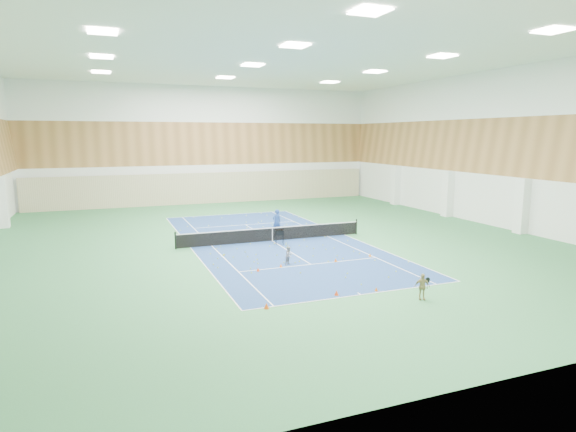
{
  "coord_description": "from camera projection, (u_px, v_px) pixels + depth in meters",
  "views": [
    {
      "loc": [
        -10.45,
        -29.82,
        6.99
      ],
      "look_at": [
        0.36,
        -1.98,
        2.0
      ],
      "focal_mm": 30.0,
      "sensor_mm": 36.0,
      "label": 1
    }
  ],
  "objects": [
    {
      "name": "cone_svc_b",
      "position": [
        281.0,
        266.0,
        25.86
      ],
      "size": [
        0.17,
        0.17,
        0.19
      ],
      "primitive_type": "cone",
      "color": "#FF600D",
      "rests_on": "ground"
    },
    {
      "name": "cone_svc_d",
      "position": [
        370.0,
        255.0,
        28.14
      ],
      "size": [
        0.17,
        0.17,
        0.19
      ],
      "primitive_type": "cone",
      "color": "#D6660B",
      "rests_on": "ground"
    },
    {
      "name": "coach",
      "position": [
        277.0,
        222.0,
        34.42
      ],
      "size": [
        0.74,
        0.57,
        1.81
      ],
      "primitive_type": "imported",
      "rotation": [
        0.0,
        0.0,
        3.37
      ],
      "color": "navy",
      "rests_on": "ground"
    },
    {
      "name": "cone_base_c",
      "position": [
        376.0,
        289.0,
        21.88
      ],
      "size": [
        0.17,
        0.17,
        0.19
      ],
      "primitive_type": "cone",
      "color": "orange",
      "rests_on": "ground"
    },
    {
      "name": "room_shell",
      "position": [
        272.0,
        151.0,
        31.31
      ],
      "size": [
        36.0,
        40.0,
        12.0
      ],
      "primitive_type": null,
      "color": "white",
      "rests_on": "ground"
    },
    {
      "name": "ball_cart",
      "position": [
        280.0,
        237.0,
        31.27
      ],
      "size": [
        0.65,
        0.65,
        0.96
      ],
      "primitive_type": null,
      "rotation": [
        0.0,
        0.0,
        -0.19
      ],
      "color": "black",
      "rests_on": "ground"
    },
    {
      "name": "cone_base_b",
      "position": [
        336.0,
        293.0,
        21.3
      ],
      "size": [
        0.22,
        0.22,
        0.24
      ],
      "primitive_type": "cone",
      "color": "red",
      "rests_on": "ground"
    },
    {
      "name": "tennis_net",
      "position": [
        272.0,
        233.0,
        32.21
      ],
      "size": [
        12.8,
        0.1,
        1.1
      ],
      "primitive_type": null,
      "color": "black",
      "rests_on": "ground"
    },
    {
      "name": "court_surface",
      "position": [
        272.0,
        241.0,
        32.3
      ],
      "size": [
        10.97,
        23.77,
        0.01
      ],
      "primitive_type": "cube",
      "color": "navy",
      "rests_on": "ground"
    },
    {
      "name": "cone_svc_a",
      "position": [
        258.0,
        270.0,
        25.07
      ],
      "size": [
        0.18,
        0.18,
        0.2
      ],
      "primitive_type": "cone",
      "color": "#FF440D",
      "rests_on": "ground"
    },
    {
      "name": "ceiling_light_grid",
      "position": [
        271.0,
        57.0,
        30.34
      ],
      "size": [
        21.4,
        25.4,
        0.06
      ],
      "primitive_type": null,
      "color": "white",
      "rests_on": "room_shell"
    },
    {
      "name": "back_curtain",
      "position": [
        210.0,
        188.0,
        50.2
      ],
      "size": [
        35.4,
        0.16,
        3.2
      ],
      "primitive_type": "cube",
      "color": "#C6B793",
      "rests_on": "ground"
    },
    {
      "name": "child_apron",
      "position": [
        422.0,
        287.0,
        20.69
      ],
      "size": [
        0.74,
        0.49,
        1.16
      ],
      "primitive_type": "imported",
      "rotation": [
        0.0,
        0.0,
        -0.33
      ],
      "color": "tan",
      "rests_on": "ground"
    },
    {
      "name": "wood_cladding",
      "position": [
        272.0,
        120.0,
        30.98
      ],
      "size": [
        36.0,
        40.0,
        8.0
      ],
      "primitive_type": null,
      "color": "#A26F3C",
      "rests_on": "room_shell"
    },
    {
      "name": "tennis_balls_scatter",
      "position": [
        272.0,
        240.0,
        32.3
      ],
      "size": [
        10.57,
        22.77,
        0.07
      ],
      "primitive_type": null,
      "color": "#CBD724",
      "rests_on": "ground"
    },
    {
      "name": "cone_svc_c",
      "position": [
        336.0,
        260.0,
        26.98
      ],
      "size": [
        0.19,
        0.19,
        0.21
      ],
      "primitive_type": "cone",
      "color": "#DA540B",
      "rests_on": "ground"
    },
    {
      "name": "cone_base_a",
      "position": [
        266.0,
        306.0,
        19.67
      ],
      "size": [
        0.23,
        0.23,
        0.25
      ],
      "primitive_type": "cone",
      "color": "#DD4A0B",
      "rests_on": "ground"
    },
    {
      "name": "child_court",
      "position": [
        289.0,
        256.0,
        26.34
      ],
      "size": [
        0.62,
        0.59,
        1.02
      ],
      "primitive_type": "imported",
      "rotation": [
        0.0,
        0.0,
        0.57
      ],
      "color": "gray",
      "rests_on": "ground"
    },
    {
      "name": "ground",
      "position": [
        272.0,
        241.0,
        32.3
      ],
      "size": [
        40.0,
        40.0,
        0.0
      ],
      "primitive_type": "plane",
      "color": "#327544",
      "rests_on": "ground"
    },
    {
      "name": "cone_base_d",
      "position": [
        423.0,
        283.0,
        22.77
      ],
      "size": [
        0.21,
        0.21,
        0.24
      ],
      "primitive_type": "cone",
      "color": "#D64B0B",
      "rests_on": "ground"
    }
  ]
}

